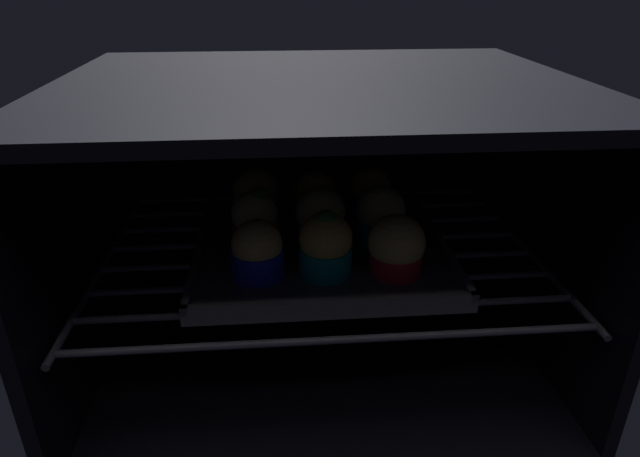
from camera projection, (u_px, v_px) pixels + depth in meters
oven_cavity at (317, 214)px, 73.60cm from camera, size 59.00×47.00×37.00cm
oven_rack at (320, 251)px, 71.24cm from camera, size 54.80×42.00×0.80cm
baking_tray at (320, 246)px, 70.09cm from camera, size 30.71×30.71×2.20cm
muffin_row0_col0 at (257, 251)px, 61.13cm from camera, size 5.95×5.95×6.79cm
muffin_row0_col1 at (326, 245)px, 61.33cm from camera, size 5.99×5.99×7.91cm
muffin_row0_col2 at (396, 248)px, 61.72cm from camera, size 6.48×6.48×7.03cm
muffin_row1_col0 at (255, 220)px, 67.83cm from camera, size 5.95×5.95×7.75cm
muffin_row1_col1 at (323, 219)px, 68.05cm from camera, size 6.19×6.19×7.47cm
muffin_row1_col2 at (381, 216)px, 68.93cm from camera, size 6.14×6.14×7.28cm
muffin_row2_col0 at (257, 196)px, 74.69cm from camera, size 6.43×6.43×7.44cm
muffin_row2_col1 at (318, 197)px, 75.55cm from camera, size 5.95×5.95×6.76cm
muffin_row2_col2 at (370, 194)px, 76.08cm from camera, size 5.95×5.95×7.08cm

